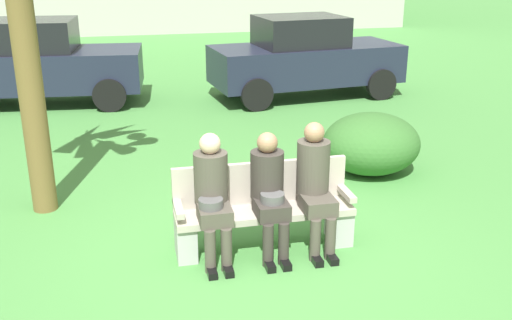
{
  "coord_description": "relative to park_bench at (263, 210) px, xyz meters",
  "views": [
    {
      "loc": [
        -1.24,
        -5.33,
        3.0
      ],
      "look_at": [
        0.1,
        0.54,
        0.85
      ],
      "focal_mm": 41.98,
      "sensor_mm": 36.0,
      "label": 1
    }
  ],
  "objects": [
    {
      "name": "shrub_near_bench",
      "position": [
        1.98,
        1.81,
        0.01
      ],
      "size": [
        1.36,
        1.25,
        0.85
      ],
      "primitive_type": "ellipsoid",
      "color": "#366C2D",
      "rests_on": "ground"
    },
    {
      "name": "seated_man_right",
      "position": [
        0.52,
        -0.12,
        0.33
      ],
      "size": [
        0.34,
        0.72,
        1.34
      ],
      "color": "#4C473D",
      "rests_on": "ground"
    },
    {
      "name": "ground_plane",
      "position": [
        -0.1,
        -0.2,
        -0.42
      ],
      "size": [
        80.0,
        80.0,
        0.0
      ],
      "primitive_type": "plane",
      "color": "#488D41"
    },
    {
      "name": "park_bench",
      "position": [
        0.0,
        0.0,
        0.0
      ],
      "size": [
        1.85,
        0.44,
        0.9
      ],
      "color": "#B7AD9E",
      "rests_on": "ground"
    },
    {
      "name": "seated_man_left",
      "position": [
        -0.55,
        -0.13,
        0.3
      ],
      "size": [
        0.34,
        0.72,
        1.3
      ],
      "color": "#4C473D",
      "rests_on": "ground"
    },
    {
      "name": "seated_man_middle",
      "position": [
        0.03,
        -0.13,
        0.29
      ],
      "size": [
        0.34,
        0.72,
        1.27
      ],
      "color": "#38332D",
      "rests_on": "ground"
    },
    {
      "name": "parked_car_near",
      "position": [
        -2.91,
        6.92,
        0.42
      ],
      "size": [
        4.03,
        2.0,
        1.68
      ],
      "color": "#1E2338",
      "rests_on": "ground"
    },
    {
      "name": "parked_car_far",
      "position": [
        2.41,
        6.36,
        0.42
      ],
      "size": [
        4.05,
        2.08,
        1.68
      ],
      "color": "#1E2338",
      "rests_on": "ground"
    }
  ]
}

